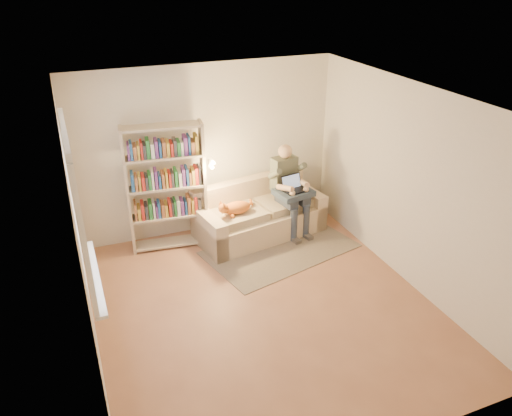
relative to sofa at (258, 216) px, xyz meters
name	(u,v)px	position (x,y,z in m)	size (l,w,h in m)	color
floor	(264,306)	(-0.64, -1.74, -0.30)	(4.50, 4.50, 0.00)	#986145
ceiling	(266,100)	(-0.64, -1.74, 2.30)	(4.00, 4.50, 0.02)	white
wall_left	(80,248)	(-2.64, -1.74, 1.00)	(0.02, 4.50, 2.60)	silver
wall_right	(410,187)	(1.36, -1.74, 1.00)	(0.02, 4.50, 2.60)	silver
wall_back	(207,151)	(-0.64, 0.51, 1.00)	(4.00, 0.02, 2.60)	silver
wall_front	(379,339)	(-0.64, -3.99, 1.00)	(4.00, 0.02, 2.60)	silver
window	(83,231)	(-2.58, -1.54, 1.07)	(0.12, 1.52, 1.69)	white
sofa	(258,216)	(0.00, 0.00, 0.00)	(2.08, 1.20, 0.83)	beige
person	(289,185)	(0.47, -0.07, 0.49)	(0.47, 0.66, 1.40)	#646B56
cat	(235,208)	(-0.45, -0.20, 0.33)	(0.62, 0.29, 0.23)	orange
blanket	(292,193)	(0.47, -0.21, 0.41)	(0.53, 0.44, 0.09)	#2D3C4F
laptop	(292,187)	(0.47, -0.20, 0.51)	(0.38, 0.33, 0.30)	black
bookshelf	(166,182)	(-1.36, 0.15, 0.74)	(1.25, 0.48, 1.89)	#BAA88C
rug	(280,249)	(0.12, -0.58, -0.30)	(2.15, 1.27, 0.01)	#7E6E5B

